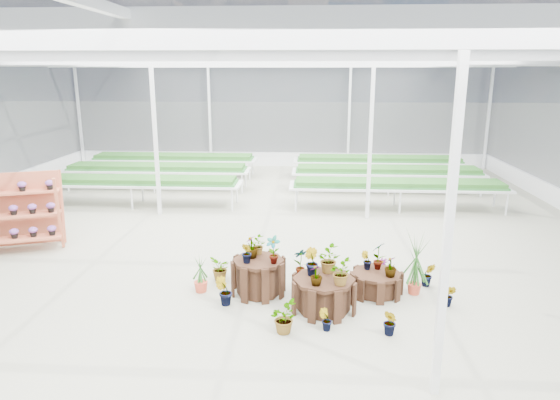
# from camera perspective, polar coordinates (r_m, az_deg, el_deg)

# --- Properties ---
(ground_plane) EXTENTS (24.00, 24.00, 0.00)m
(ground_plane) POSITION_cam_1_polar(r_m,az_deg,el_deg) (10.66, -4.08, -7.90)
(ground_plane) COLOR gray
(ground_plane) RESTS_ON ground
(greenhouse_shell) EXTENTS (18.00, 24.00, 4.50)m
(greenhouse_shell) POSITION_cam_1_polar(r_m,az_deg,el_deg) (10.02, -4.31, 4.09)
(greenhouse_shell) COLOR white
(greenhouse_shell) RESTS_ON ground
(steel_frame) EXTENTS (18.00, 24.00, 4.50)m
(steel_frame) POSITION_cam_1_polar(r_m,az_deg,el_deg) (10.02, -4.31, 4.09)
(steel_frame) COLOR silver
(steel_frame) RESTS_ON ground
(nursery_benches) EXTENTS (16.00, 7.00, 0.84)m
(nursery_benches) POSITION_cam_1_polar(r_m,az_deg,el_deg) (17.40, -1.06, 2.43)
(nursery_benches) COLOR silver
(nursery_benches) RESTS_ON ground
(plinth_tall) EXTENTS (1.26, 1.26, 0.67)m
(plinth_tall) POSITION_cam_1_polar(r_m,az_deg,el_deg) (9.44, -2.47, -8.71)
(plinth_tall) COLOR #361E12
(plinth_tall) RESTS_ON ground
(plinth_mid) EXTENTS (1.44, 1.44, 0.59)m
(plinth_mid) POSITION_cam_1_polar(r_m,az_deg,el_deg) (8.87, 5.00, -10.65)
(plinth_mid) COLOR #361E12
(plinth_mid) RESTS_ON ground
(plinth_low) EXTENTS (0.99, 0.99, 0.43)m
(plinth_low) POSITION_cam_1_polar(r_m,az_deg,el_deg) (9.62, 10.93, -9.31)
(plinth_low) COLOR #361E12
(plinth_low) RESTS_ON ground
(shelf_rack) EXTENTS (1.88, 1.41, 1.77)m
(shelf_rack) POSITION_cam_1_polar(r_m,az_deg,el_deg) (12.97, -27.24, -1.28)
(shelf_rack) COLOR #AC5336
(shelf_rack) RESTS_ON ground
(nursery_plants) EXTENTS (4.87, 2.68, 1.35)m
(nursery_plants) POSITION_cam_1_polar(r_m,az_deg,el_deg) (9.29, 3.24, -7.97)
(nursery_plants) COLOR #26581F
(nursery_plants) RESTS_ON ground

